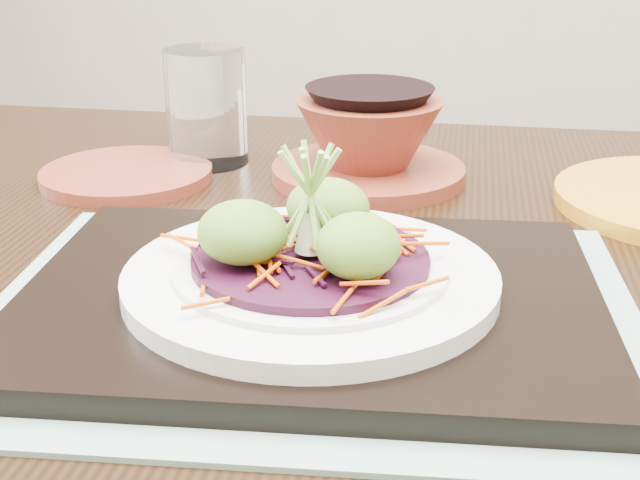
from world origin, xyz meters
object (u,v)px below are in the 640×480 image
(dining_table, at_px, (341,392))
(water_glass, at_px, (206,107))
(white_plate, at_px, (311,277))
(terracotta_side_plate, at_px, (127,175))
(serving_tray, at_px, (311,300))
(terracotta_bowl_set, at_px, (369,144))

(dining_table, xyz_separation_m, water_glass, (-0.20, 0.21, 0.16))
(white_plate, distance_m, water_glass, 0.36)
(terracotta_side_plate, height_order, water_glass, water_glass)
(white_plate, height_order, water_glass, water_glass)
(dining_table, height_order, serving_tray, serving_tray)
(dining_table, xyz_separation_m, serving_tray, (0.00, -0.09, 0.12))
(dining_table, xyz_separation_m, white_plate, (0.00, -0.09, 0.14))
(dining_table, bearing_deg, terracotta_side_plate, 143.94)
(dining_table, bearing_deg, serving_tray, -95.53)
(terracotta_bowl_set, bearing_deg, white_plate, -82.57)
(dining_table, relative_size, water_glass, 12.43)
(serving_tray, height_order, terracotta_bowl_set, terracotta_bowl_set)
(water_glass, height_order, terracotta_bowl_set, water_glass)
(serving_tray, xyz_separation_m, white_plate, (0.00, 0.00, 0.02))
(serving_tray, relative_size, terracotta_bowl_set, 1.54)
(dining_table, distance_m, white_plate, 0.16)
(serving_tray, bearing_deg, terracotta_bowl_set, 85.67)
(water_glass, bearing_deg, dining_table, -46.39)
(terracotta_side_plate, distance_m, water_glass, 0.11)
(terracotta_side_plate, relative_size, terracotta_bowl_set, 0.67)
(terracotta_side_plate, bearing_deg, dining_table, -28.07)
(white_plate, xyz_separation_m, water_glass, (-0.21, 0.30, 0.03))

